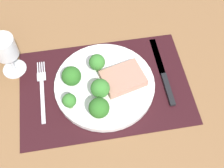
# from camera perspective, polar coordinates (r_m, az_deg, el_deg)

# --- Properties ---
(ground_plane) EXTENTS (1.40, 1.10, 0.03)m
(ground_plane) POSITION_cam_1_polar(r_m,az_deg,el_deg) (0.82, -1.40, -1.09)
(ground_plane) COLOR brown
(placemat) EXTENTS (0.46, 0.30, 0.00)m
(placemat) POSITION_cam_1_polar(r_m,az_deg,el_deg) (0.81, -1.42, -0.49)
(placemat) COLOR black
(placemat) RESTS_ON ground_plane
(plate) EXTENTS (0.27, 0.27, 0.02)m
(plate) POSITION_cam_1_polar(r_m,az_deg,el_deg) (0.80, -1.43, -0.14)
(plate) COLOR white
(plate) RESTS_ON placemat
(steak) EXTENTS (0.12, 0.11, 0.02)m
(steak) POSITION_cam_1_polar(r_m,az_deg,el_deg) (0.79, 2.10, 1.19)
(steak) COLOR tan
(steak) RESTS_ON plate
(broccoli_back_left) EXTENTS (0.04, 0.04, 0.06)m
(broccoli_back_left) POSITION_cam_1_polar(r_m,az_deg,el_deg) (0.79, -2.90, 4.18)
(broccoli_back_left) COLOR #5B8942
(broccoli_back_left) RESTS_ON plate
(broccoli_near_fork) EXTENTS (0.05, 0.05, 0.06)m
(broccoli_near_fork) POSITION_cam_1_polar(r_m,az_deg,el_deg) (0.77, -7.80, 1.50)
(broccoli_near_fork) COLOR #6B994C
(broccoli_near_fork) RESTS_ON plate
(broccoli_front_edge) EXTENTS (0.05, 0.05, 0.07)m
(broccoli_front_edge) POSITION_cam_1_polar(r_m,az_deg,el_deg) (0.71, -2.50, -4.66)
(broccoli_front_edge) COLOR #6B994C
(broccoli_front_edge) RESTS_ON plate
(broccoli_center) EXTENTS (0.05, 0.05, 0.06)m
(broccoli_center) POSITION_cam_1_polar(r_m,az_deg,el_deg) (0.74, -2.28, -0.88)
(broccoli_center) COLOR #6B994C
(broccoli_center) RESTS_ON plate
(broccoli_near_steak) EXTENTS (0.04, 0.04, 0.05)m
(broccoli_near_steak) POSITION_cam_1_polar(r_m,az_deg,el_deg) (0.74, -8.20, -3.21)
(broccoli_near_steak) COLOR #5B8942
(broccoli_near_steak) RESTS_ON plate
(fork) EXTENTS (0.02, 0.19, 0.01)m
(fork) POSITION_cam_1_polar(r_m,az_deg,el_deg) (0.82, -13.26, -1.15)
(fork) COLOR silver
(fork) RESTS_ON placemat
(knife) EXTENTS (0.02, 0.23, 0.01)m
(knife) POSITION_cam_1_polar(r_m,az_deg,el_deg) (0.83, 9.92, 1.60)
(knife) COLOR black
(knife) RESTS_ON placemat
(wine_glass) EXTENTS (0.07, 0.07, 0.13)m
(wine_glass) POSITION_cam_1_polar(r_m,az_deg,el_deg) (0.82, -19.79, 6.21)
(wine_glass) COLOR silver
(wine_glass) RESTS_ON ground_plane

